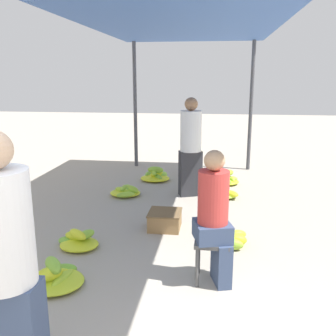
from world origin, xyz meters
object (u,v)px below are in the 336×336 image
object	(u,v)px
banana_pile_left_3	(156,176)
crate_near	(165,220)
banana_pile_right_1	(223,192)
stool	(212,248)
vendor_seated	(215,215)
banana_pile_left_2	(55,277)
shopper_walking_mid	(191,146)
banana_pile_left_1	(126,191)
vendor_foreground	(5,268)
banana_pile_left_0	(78,241)
banana_pile_right_2	(228,238)
banana_pile_right_0	(225,179)

from	to	relation	value
banana_pile_left_3	crate_near	bearing A→B (deg)	-77.81
banana_pile_right_1	crate_near	bearing A→B (deg)	-118.66
stool	vendor_seated	bearing A→B (deg)	-15.78
banana_pile_left_2	shopper_walking_mid	world-z (taller)	shopper_walking_mid
banana_pile_left_1	banana_pile_left_2	xyz separation A→B (m)	(-0.01, -2.92, 0.01)
banana_pile_left_2	vendor_seated	bearing A→B (deg)	10.45
vendor_seated	banana_pile_left_1	distance (m)	3.12
shopper_walking_mid	banana_pile_right_1	bearing A→B (deg)	-6.77
crate_near	shopper_walking_mid	bearing A→B (deg)	81.39
vendor_seated	crate_near	bearing A→B (deg)	117.57
stool	banana_pile_left_1	xyz separation A→B (m)	(-1.52, 2.63, -0.28)
banana_pile_left_3	shopper_walking_mid	world-z (taller)	shopper_walking_mid
vendor_seated	crate_near	world-z (taller)	vendor_seated
vendor_foreground	shopper_walking_mid	distance (m)	4.45
banana_pile_left_0	vendor_seated	bearing A→B (deg)	-18.91
banana_pile_left_2	shopper_walking_mid	bearing A→B (deg)	70.22
stool	banana_pile_left_3	bearing A→B (deg)	107.59
banana_pile_left_0	crate_near	world-z (taller)	same
banana_pile_left_2	banana_pile_right_2	bearing A→B (deg)	34.69
banana_pile_right_2	crate_near	xyz separation A→B (m)	(-0.84, 0.38, 0.05)
stool	vendor_seated	world-z (taller)	vendor_seated
banana_pile_right_2	shopper_walking_mid	xyz separation A→B (m)	(-0.61, 1.91, 0.80)
banana_pile_left_3	shopper_walking_mid	size ratio (longest dim) A/B	0.35
stool	banana_pile_left_1	size ratio (longest dim) A/B	0.74
banana_pile_left_3	banana_pile_right_2	xyz separation A→B (m)	(1.36, -2.80, -0.01)
vendor_seated	banana_pile_right_1	world-z (taller)	vendor_seated
banana_pile_left_1	vendor_foreground	bearing A→B (deg)	-85.78
vendor_seated	shopper_walking_mid	world-z (taller)	shopper_walking_mid
banana_pile_right_1	shopper_walking_mid	xyz separation A→B (m)	(-0.57, 0.07, 0.78)
vendor_seated	banana_pile_left_0	size ratio (longest dim) A/B	2.47
banana_pile_left_3	stool	bearing A→B (deg)	-72.41
vendor_seated	banana_pile_left_2	bearing A→B (deg)	-169.55
crate_near	shopper_walking_mid	world-z (taller)	shopper_walking_mid
banana_pile_left_1	banana_pile_right_0	distance (m)	1.98
banana_pile_left_2	banana_pile_right_2	world-z (taller)	banana_pile_left_2
banana_pile_left_1	banana_pile_left_3	world-z (taller)	banana_pile_left_3
banana_pile_right_0	banana_pile_left_0	bearing A→B (deg)	-120.85
banana_pile_right_1	banana_pile_right_2	distance (m)	1.84
banana_pile_left_2	banana_pile_right_0	world-z (taller)	banana_pile_right_0
banana_pile_right_1	vendor_foreground	bearing A→B (deg)	-107.57
vendor_foreground	banana_pile_left_2	distance (m)	1.55
banana_pile_left_0	vendor_foreground	bearing A→B (deg)	-79.49
banana_pile_left_1	banana_pile_right_0	size ratio (longest dim) A/B	1.04
banana_pile_right_2	vendor_seated	bearing A→B (deg)	-100.58
banana_pile_right_1	banana_pile_left_3	bearing A→B (deg)	144.11
vendor_foreground	banana_pile_right_2	distance (m)	2.96
banana_pile_left_0	banana_pile_right_1	bearing A→B (deg)	51.19
banana_pile_right_0	banana_pile_left_3	bearing A→B (deg)	175.87
banana_pile_left_3	crate_near	xyz separation A→B (m)	(0.52, -2.42, 0.03)
banana_pile_left_0	shopper_walking_mid	size ratio (longest dim) A/B	0.32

